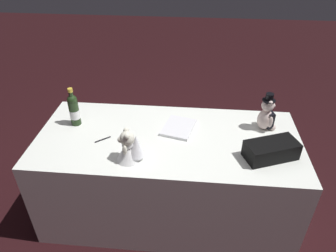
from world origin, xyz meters
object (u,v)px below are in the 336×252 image
(signing_pen, at_px, (103,139))
(teddy_bear_bride, at_px, (130,147))
(gift_case_black, at_px, (271,150))
(champagne_bottle, at_px, (74,109))
(teddy_bear_groom, at_px, (267,115))
(guestbook, at_px, (179,127))

(signing_pen, bearing_deg, teddy_bear_bride, -38.13)
(gift_case_black, bearing_deg, champagne_bottle, 169.24)
(teddy_bear_groom, distance_m, guestbook, 0.66)
(signing_pen, height_order, gift_case_black, gift_case_black)
(guestbook, bearing_deg, gift_case_black, -9.76)
(teddy_bear_groom, height_order, signing_pen, teddy_bear_groom)
(champagne_bottle, distance_m, gift_case_black, 1.44)
(gift_case_black, bearing_deg, teddy_bear_groom, 86.89)
(teddy_bear_groom, bearing_deg, signing_pen, -167.74)
(gift_case_black, bearing_deg, guestbook, 156.26)
(teddy_bear_bride, distance_m, champagne_bottle, 0.62)
(teddy_bear_groom, relative_size, champagne_bottle, 0.97)
(teddy_bear_groom, relative_size, guestbook, 1.09)
(champagne_bottle, bearing_deg, teddy_bear_groom, 2.87)
(teddy_bear_groom, bearing_deg, champagne_bottle, -177.13)
(champagne_bottle, height_order, signing_pen, champagne_bottle)
(champagne_bottle, distance_m, signing_pen, 0.34)
(teddy_bear_bride, height_order, champagne_bottle, champagne_bottle)
(champagne_bottle, relative_size, guestbook, 1.12)
(teddy_bear_groom, bearing_deg, teddy_bear_bride, -154.77)
(teddy_bear_groom, distance_m, teddy_bear_bride, 1.04)
(teddy_bear_groom, distance_m, gift_case_black, 0.35)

